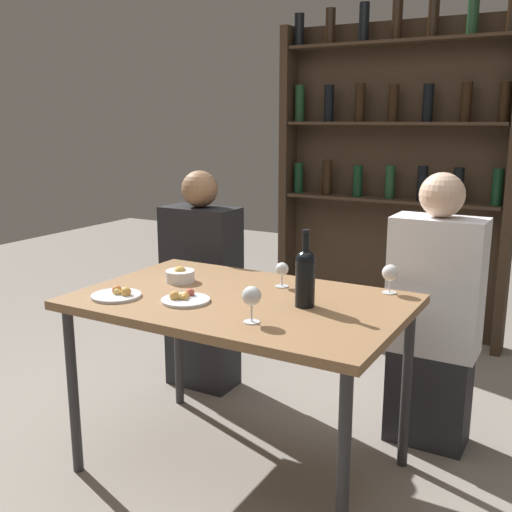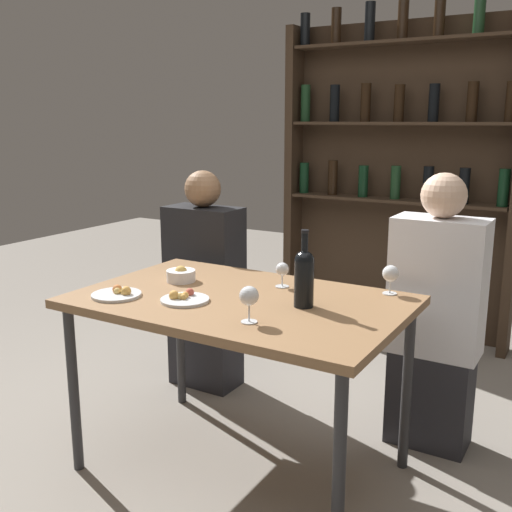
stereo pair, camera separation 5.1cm
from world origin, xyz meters
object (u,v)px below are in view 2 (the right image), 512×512
at_px(wine_bottle, 304,275).
at_px(snack_bowl, 181,275).
at_px(seated_person_left, 205,287).
at_px(food_plate_0, 184,298).
at_px(seated_person_right, 435,322).
at_px(wine_glass_1, 391,274).
at_px(wine_glass_2, 282,270).
at_px(wine_glass_0, 249,297).
at_px(food_plate_1, 118,294).

relative_size(wine_bottle, snack_bowl, 2.34).
bearing_deg(seated_person_left, wine_bottle, -33.66).
xyz_separation_m(food_plate_0, seated_person_right, (0.81, 0.78, -0.19)).
height_order(wine_glass_1, wine_glass_2, wine_glass_1).
relative_size(wine_glass_2, food_plate_0, 0.55).
height_order(wine_bottle, seated_person_left, seated_person_left).
xyz_separation_m(wine_bottle, wine_glass_0, (-0.09, -0.27, -0.03)).
bearing_deg(seated_person_left, wine_glass_0, -46.70).
distance_m(wine_glass_1, wine_glass_2, 0.46).
xyz_separation_m(food_plate_1, seated_person_left, (-0.18, 0.87, -0.21)).
distance_m(wine_glass_1, seated_person_left, 1.21).
distance_m(wine_bottle, snack_bowl, 0.65).
bearing_deg(food_plate_0, wine_glass_2, 58.01).
relative_size(wine_glass_0, snack_bowl, 1.04).
distance_m(food_plate_0, food_plate_1, 0.29).
bearing_deg(seated_person_right, food_plate_1, -141.39).
xyz_separation_m(wine_glass_2, seated_person_left, (-0.70, 0.40, -0.28)).
bearing_deg(food_plate_1, food_plate_0, 17.13).
xyz_separation_m(wine_glass_0, wine_glass_1, (0.32, 0.61, -0.01)).
distance_m(wine_glass_0, seated_person_right, 1.02).
relative_size(wine_bottle, wine_glass_1, 2.47).
relative_size(food_plate_0, food_plate_1, 0.96).
height_order(food_plate_1, snack_bowl, snack_bowl).
bearing_deg(wine_bottle, wine_glass_0, -107.78).
relative_size(wine_glass_2, snack_bowl, 0.84).
bearing_deg(wine_glass_2, wine_glass_1, 17.03).
height_order(food_plate_0, seated_person_left, seated_person_left).
height_order(food_plate_1, seated_person_left, seated_person_left).
height_order(wine_bottle, seated_person_right, seated_person_right).
distance_m(wine_glass_0, wine_glass_1, 0.69).
bearing_deg(wine_bottle, wine_glass_2, 134.89).
relative_size(wine_glass_0, seated_person_left, 0.11).
bearing_deg(food_plate_0, wine_bottle, 21.93).
xyz_separation_m(wine_glass_2, seated_person_right, (0.57, 0.40, -0.25)).
distance_m(wine_bottle, food_plate_0, 0.49).
bearing_deg(wine_glass_2, seated_person_right, 34.89).
xyz_separation_m(wine_bottle, wine_glass_1, (0.23, 0.34, -0.04)).
bearing_deg(food_plate_0, food_plate_1, -162.87).
bearing_deg(seated_person_left, wine_glass_2, -29.56).
height_order(wine_glass_2, food_plate_0, wine_glass_2).
distance_m(snack_bowl, seated_person_left, 0.65).
bearing_deg(seated_person_right, wine_glass_2, -145.11).
relative_size(snack_bowl, seated_person_left, 0.11).
distance_m(wine_bottle, seated_person_left, 1.14).
height_order(snack_bowl, seated_person_right, seated_person_right).
xyz_separation_m(wine_bottle, food_plate_1, (-0.72, -0.26, -0.12)).
height_order(wine_bottle, wine_glass_0, wine_bottle).
relative_size(wine_glass_0, food_plate_0, 0.69).
height_order(wine_glass_1, seated_person_right, seated_person_right).
bearing_deg(seated_person_right, seated_person_left, 180.00).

